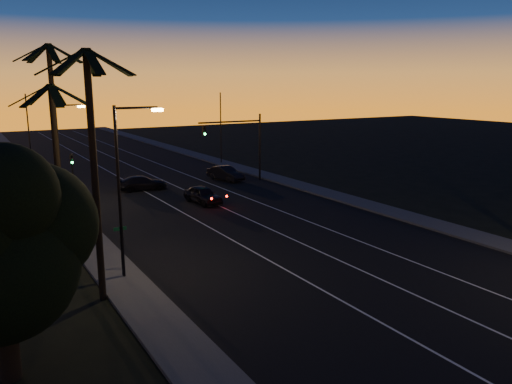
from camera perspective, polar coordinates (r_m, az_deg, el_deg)
road at (r=40.22m, az=-3.74°, el=-2.20°), size 20.00×170.00×0.01m
sidewalk_left at (r=36.68m, az=-19.54°, el=-4.20°), size 2.40×170.00×0.16m
sidewalk_right at (r=46.24m, az=8.70°, el=-0.31°), size 2.40×170.00×0.16m
lane_stripe_left at (r=38.99m, az=-7.67°, el=-2.73°), size 0.12×160.00×0.01m
lane_stripe_mid at (r=40.44m, az=-3.11°, el=-2.09°), size 0.12×160.00×0.01m
lane_stripe_right at (r=42.13m, az=1.10°, el=-1.49°), size 0.12×160.00×0.01m
bushy_tree at (r=18.35m, az=-27.02°, el=-5.02°), size 6.30×5.30×8.30m
palm_near at (r=23.46m, az=-18.14°, el=4.44°), size 4.25×4.16×11.53m
palm_mid at (r=29.30m, az=-21.84°, el=3.99°), size 4.25×4.16×10.03m
palm_far at (r=35.22m, az=-22.02°, el=7.45°), size 4.25×4.16×12.53m
streetlight_left_near at (r=26.10m, az=-14.83°, el=1.48°), size 2.55×0.26×9.00m
streetlight_left_far at (r=43.56m, az=-21.49°, el=4.86°), size 2.55×0.26×8.50m
street_sign at (r=27.90m, az=-15.19°, el=-5.63°), size 0.70×0.06×2.60m
signal_mast at (r=51.40m, az=-1.82°, el=6.39°), size 7.10×0.41×7.00m
signal_post at (r=45.99m, az=-20.25°, el=2.57°), size 0.28×0.37×4.20m
far_pole_left at (r=60.33m, az=-24.50°, el=5.90°), size 0.14×0.14×9.00m
far_pole_right at (r=63.79m, az=-4.05°, el=7.24°), size 0.14×0.14×9.00m
lead_car at (r=42.89m, az=-6.10°, el=-0.31°), size 2.20×4.97×1.47m
right_car at (r=52.99m, az=-3.50°, el=2.15°), size 2.61×4.77×1.49m
cross_car at (r=49.23m, az=-12.86°, el=1.02°), size 4.95×2.55×1.37m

